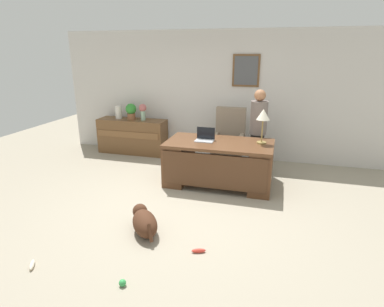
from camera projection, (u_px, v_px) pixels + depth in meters
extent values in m
plane|color=#9E937F|center=(180.00, 205.00, 4.93)|extent=(12.00, 12.00, 0.00)
cube|color=silver|center=(216.00, 95.00, 6.90)|extent=(7.00, 0.12, 2.70)
cube|color=brown|center=(246.00, 71.00, 6.50)|extent=(0.55, 0.03, 0.65)
cube|color=#505255|center=(246.00, 71.00, 6.48)|extent=(0.47, 0.01, 0.57)
cube|color=brown|center=(219.00, 143.00, 5.48)|extent=(1.83, 0.96, 0.05)
cube|color=brown|center=(179.00, 161.00, 5.79)|extent=(0.36, 0.90, 0.73)
cube|color=brown|center=(261.00, 169.00, 5.41)|extent=(0.36, 0.90, 0.73)
cube|color=#4E2F1C|center=(214.00, 172.00, 5.17)|extent=(1.73, 0.04, 0.58)
cube|color=brown|center=(133.00, 136.00, 7.35)|extent=(1.57, 0.48, 0.79)
cube|color=brown|center=(128.00, 135.00, 7.09)|extent=(1.47, 0.02, 0.14)
cube|color=gray|center=(228.00, 149.00, 6.44)|extent=(0.60, 0.58, 0.18)
cylinder|color=black|center=(228.00, 160.00, 6.51)|extent=(0.10, 0.10, 0.28)
cylinder|color=black|center=(227.00, 165.00, 6.55)|extent=(0.52, 0.52, 0.05)
cube|color=gray|center=(231.00, 125.00, 6.52)|extent=(0.60, 0.12, 0.73)
cube|color=gray|center=(216.00, 139.00, 6.45)|extent=(0.08, 0.50, 0.22)
cube|color=gray|center=(241.00, 141.00, 6.32)|extent=(0.08, 0.50, 0.22)
cylinder|color=#262323|center=(256.00, 153.00, 6.17)|extent=(0.26, 0.26, 0.77)
cylinder|color=slate|center=(259.00, 118.00, 5.96)|extent=(0.32, 0.32, 0.62)
sphere|color=#B47650|center=(260.00, 95.00, 5.83)|extent=(0.21, 0.21, 0.21)
ellipsoid|color=#472819|center=(145.00, 223.00, 4.10)|extent=(0.58, 0.63, 0.30)
sphere|color=#472819|center=(140.00, 211.00, 4.34)|extent=(0.20, 0.20, 0.20)
cylinder|color=#472819|center=(150.00, 233.00, 3.85)|extent=(0.12, 0.14, 0.21)
cube|color=#B2B5BA|center=(204.00, 141.00, 5.52)|extent=(0.32, 0.22, 0.01)
cube|color=black|center=(206.00, 133.00, 5.58)|extent=(0.32, 0.01, 0.21)
cylinder|color=#9E8447|center=(261.00, 143.00, 5.39)|extent=(0.16, 0.16, 0.02)
cylinder|color=#9E8447|center=(262.00, 131.00, 5.33)|extent=(0.02, 0.02, 0.38)
cone|color=silver|center=(263.00, 114.00, 5.25)|extent=(0.22, 0.22, 0.18)
cylinder|color=#98C0A3|center=(143.00, 116.00, 7.12)|extent=(0.11, 0.11, 0.21)
sphere|color=#BE6563|center=(143.00, 108.00, 7.07)|extent=(0.17, 0.17, 0.17)
cylinder|color=silver|center=(119.00, 112.00, 7.27)|extent=(0.15, 0.15, 0.29)
cylinder|color=brown|center=(131.00, 116.00, 7.21)|extent=(0.18, 0.18, 0.14)
sphere|color=#348D33|center=(131.00, 109.00, 7.16)|extent=(0.24, 0.24, 0.24)
sphere|color=green|center=(122.00, 283.00, 3.22)|extent=(0.07, 0.07, 0.07)
ellipsoid|color=#E53F33|center=(199.00, 251.00, 3.75)|extent=(0.18, 0.10, 0.05)
ellipsoid|color=beige|center=(32.00, 265.00, 3.51)|extent=(0.14, 0.18, 0.05)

